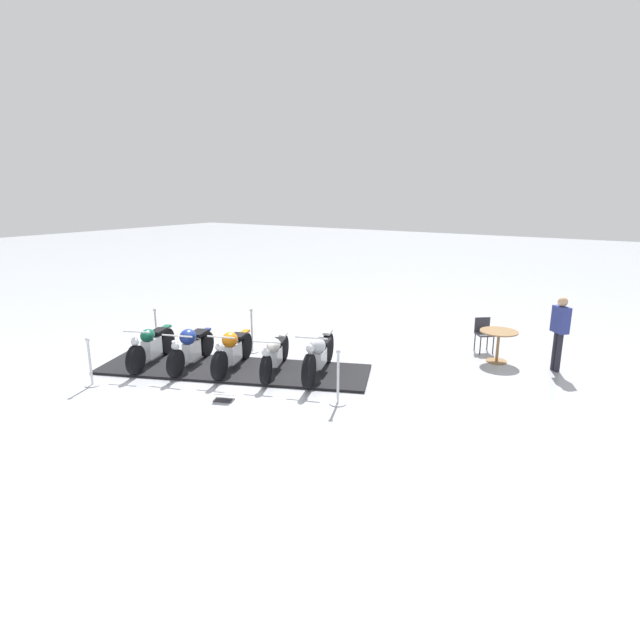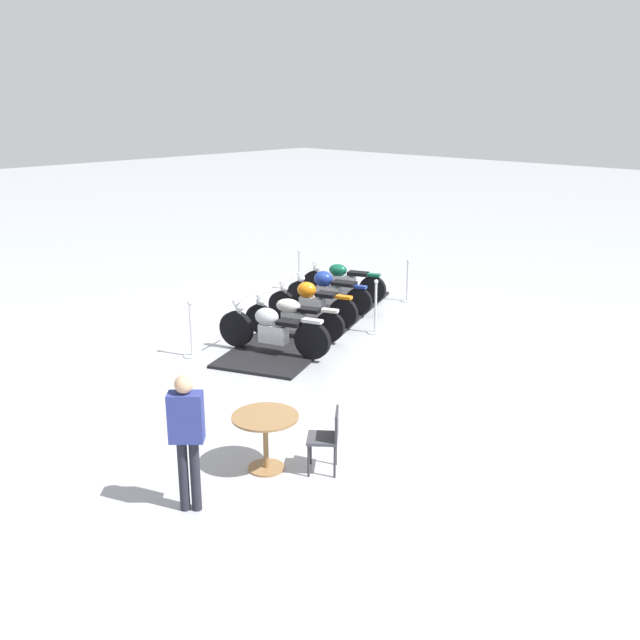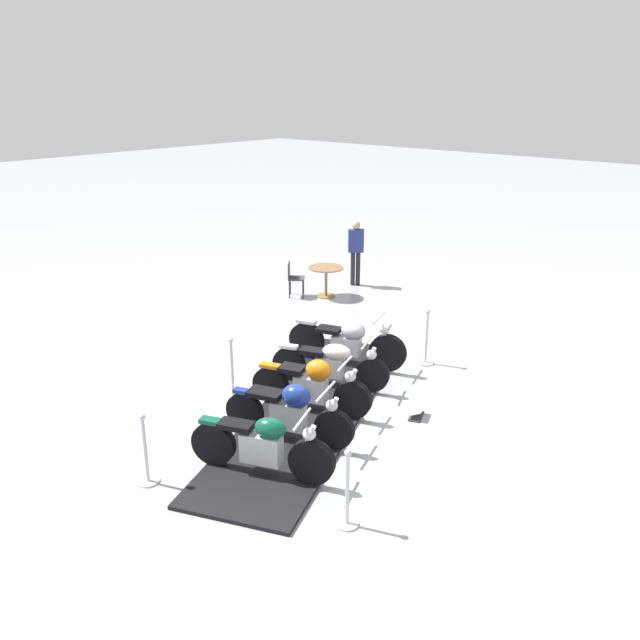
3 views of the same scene
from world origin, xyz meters
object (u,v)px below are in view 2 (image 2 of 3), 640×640
motorcycle_copper (311,302)px  stanchion_right_front (299,276)px  cafe_chair_near_table (328,435)px  bystander_person (187,431)px  stanchion_left_front (407,287)px  motorcycle_chrome (272,329)px  stanchion_left_mid (375,316)px  motorcycle_cream (292,316)px  cafe_table (265,429)px  info_placard (235,320)px  motorcycle_forest (342,282)px  motorcycle_navy (327,290)px  stanchion_right_rear (192,339)px

motorcycle_copper → stanchion_right_front: bearing=-59.0°
cafe_chair_near_table → bystander_person: size_ratio=0.50×
stanchion_left_front → motorcycle_chrome: bearing=4.9°
stanchion_left_mid → bystander_person: bearing=21.6°
motorcycle_cream → stanchion_left_mid: stanchion_left_mid is taller
stanchion_right_front → cafe_table: stanchion_right_front is taller
stanchion_right_front → cafe_table: bearing=42.3°
info_placard → cafe_table: (3.92, 5.31, 0.53)m
cafe_table → cafe_chair_near_table: size_ratio=1.02×
motorcycle_forest → cafe_chair_near_table: motorcycle_forest is taller
motorcycle_navy → motorcycle_chrome: (2.77, 1.14, -0.01)m
motorcycle_cream → motorcycle_copper: bearing=-91.0°
motorcycle_cream → motorcycle_chrome: (0.92, 0.38, 0.04)m
motorcycle_navy → info_placard: (1.92, -0.99, -0.48)m
stanchion_left_mid → bystander_person: bystander_person is taller
motorcycle_cream → stanchion_left_mid: size_ratio=1.76×
stanchion_left_front → bystander_person: size_ratio=0.60×
motorcycle_forest → cafe_table: 8.24m
bystander_person → info_placard: bearing=2.2°
stanchion_left_front → stanchion_right_rear: 5.98m
motorcycle_navy → motorcycle_forest: bearing=-87.0°
motorcycle_cream → motorcycle_forest: bearing=-90.9°
cafe_chair_near_table → motorcycle_copper: bearing=-83.2°
info_placard → motorcycle_forest: bearing=-34.5°
stanchion_right_rear → cafe_chair_near_table: bearing=73.5°
motorcycle_copper → stanchion_right_rear: size_ratio=1.82×
motorcycle_chrome → stanchion_left_front: motorcycle_chrome is taller
motorcycle_copper → motorcycle_chrome: size_ratio=0.89×
stanchion_right_rear → info_placard: size_ratio=2.56×
info_placard → cafe_chair_near_table: 6.87m
stanchion_right_front → cafe_table: (6.83, 6.22, 0.22)m
stanchion_right_rear → motorcycle_cream: bearing=162.1°
motorcycle_cream → stanchion_left_front: bearing=-112.5°
motorcycle_cream → info_placard: (0.07, -1.74, -0.43)m
motorcycle_chrome → stanchion_right_rear: stanchion_right_rear is taller
cafe_table → stanchion_left_mid: bearing=-154.5°
motorcycle_copper → stanchion_right_front: stanchion_right_front is taller
stanchion_right_front → info_placard: 3.06m
motorcycle_chrome → motorcycle_copper: bearing=-86.0°
motorcycle_cream → motorcycle_chrome: 1.00m
info_placard → cafe_table: size_ratio=0.49×
motorcycle_navy → cafe_chair_near_table: (5.33, 4.95, -0.02)m
motorcycle_copper → motorcycle_forest: bearing=-86.9°
stanchion_left_front → stanchion_left_mid: bearing=22.2°
motorcycle_navy → stanchion_right_rear: (3.89, 0.09, -0.18)m
motorcycle_cream → stanchion_right_rear: (2.03, -0.66, -0.13)m
bystander_person → motorcycle_cream: bearing=-9.2°
motorcycle_forest → cafe_chair_near_table: (6.25, 5.32, 0.02)m
cafe_chair_near_table → bystander_person: (1.81, -0.56, 0.52)m
motorcycle_chrome → bystander_person: bystander_person is taller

